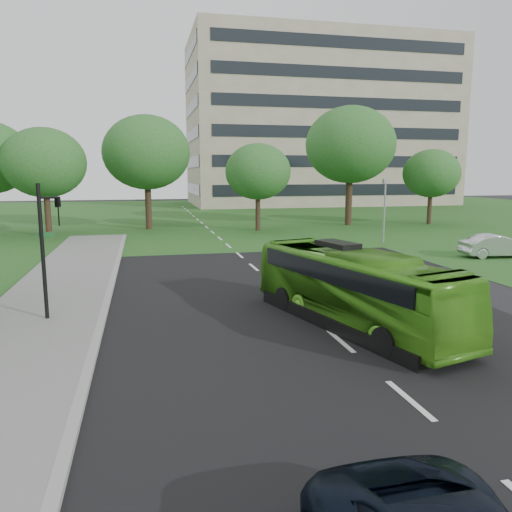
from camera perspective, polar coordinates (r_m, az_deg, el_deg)
The scene contains 12 objects.
ground at distance 17.08m, azimuth 7.06°, elevation -7.51°, with size 160.00×160.00×0.00m, color black.
street_surfaces at distance 38.77m, azimuth -4.89°, elevation 2.17°, with size 120.00×120.00×0.15m.
office_building at distance 82.41m, azimuth 7.10°, elevation 14.72°, with size 40.10×20.10×25.00m.
tree_park_a at distance 42.41m, azimuth -23.04°, elevation 9.78°, with size 6.33×6.33×8.41m.
tree_park_b at distance 45.11m, azimuth -12.41°, elevation 11.47°, with size 7.54×7.54×9.89m.
tree_park_c at distance 42.89m, azimuth 0.22°, elevation 9.61°, with size 5.58×5.58×7.41m.
tree_park_d at distance 48.39m, azimuth 10.74°, elevation 12.36°, with size 8.37×8.37×11.07m.
tree_park_e at distance 51.08m, azimuth 19.42°, elevation 8.88°, with size 5.37×5.37×7.16m.
bus at distance 16.63m, azimuth 11.04°, elevation -3.63°, with size 2.10×8.95×2.49m, color #50A522.
sedan at distance 32.77m, azimuth 25.75°, elevation 1.04°, with size 1.44×4.13×1.36m, color silver.
traffic_light at distance 17.77m, azimuth -22.81°, elevation 1.49°, with size 0.76×0.23×4.64m.
camera_pole at distance 36.45m, azimuth 14.51°, elevation 6.00°, with size 0.39×0.34×4.53m.
Camera 1 is at (-5.60, -15.35, 4.99)m, focal length 35.00 mm.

